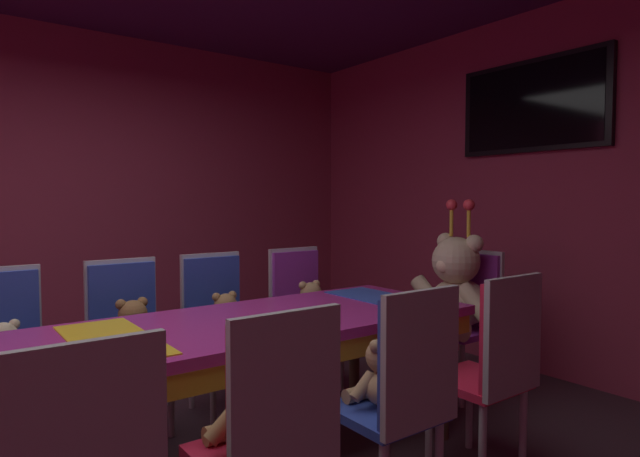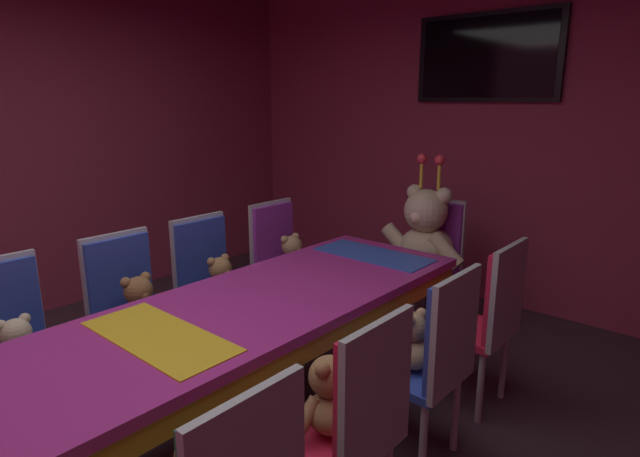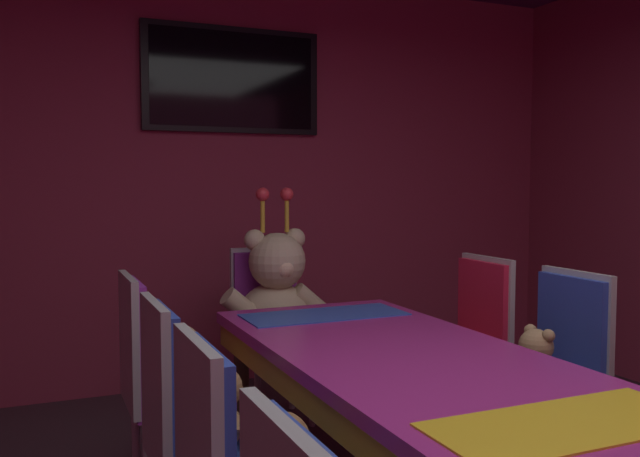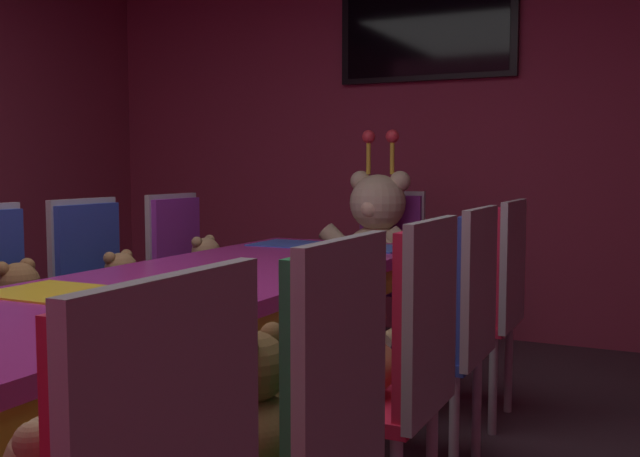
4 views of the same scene
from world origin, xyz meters
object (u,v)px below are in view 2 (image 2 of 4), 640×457
teddy_right_3 (328,399)px  throne_chair (434,249)px  teddy_left_4 (221,282)px  teddy_left_5 (292,258)px  chair_left_4 (207,275)px  teddy_right_4 (410,344)px  chair_right_4 (438,351)px  chair_right_3 (359,413)px  chair_left_3 (127,300)px  teddy_left_3 (140,307)px  chair_left_5 (278,254)px  chair_left_2 (7,337)px  king_teddy_bear (424,236)px  wall_tv (487,57)px  chair_right_5 (492,310)px  teddy_left_2 (19,350)px  banquet_table (161,354)px

teddy_right_3 → throne_chair: size_ratio=0.35×
teddy_left_4 → teddy_right_3: (1.39, -0.59, 0.01)m
teddy_left_5 → chair_left_4: bearing=-102.8°
teddy_left_4 → teddy_right_4: size_ratio=1.00×
teddy_right_3 → chair_right_4: chair_right_4 is taller
chair_right_3 → throne_chair: bearing=-68.2°
chair_left_3 → teddy_left_3: bearing=0.0°
teddy_right_3 → throne_chair: bearing=-71.7°
chair_left_5 → teddy_left_5: size_ratio=3.02×
chair_left_2 → king_teddy_bear: king_teddy_bear is taller
chair_left_4 → wall_tv: bearing=69.5°
chair_left_4 → teddy_right_4: size_ratio=3.15×
chair_right_3 → chair_left_3: bearing=-0.6°
chair_right_4 → chair_right_5: same height
chair_left_2 → teddy_right_4: bearing=39.5°
chair_left_2 → chair_left_5: bearing=90.0°
chair_right_5 → chair_left_4: bearing=21.8°
teddy_right_3 → teddy_right_4: bearing=-88.6°
teddy_right_4 → king_teddy_bear: king_teddy_bear is taller
teddy_left_2 → wall_tv: wall_tv is taller
banquet_table → chair_right_5: size_ratio=3.77×
teddy_left_5 → king_teddy_bear: king_teddy_bear is taller
king_teddy_bear → teddy_right_3: bearing=19.8°
teddy_left_3 → throne_chair: size_ratio=0.35×
chair_right_4 → wall_tv: size_ratio=0.82×
teddy_right_3 → teddy_left_3: bearing=-0.7°
chair_left_3 → chair_right_5: same height
banquet_table → teddy_right_4: teddy_right_4 is taller
chair_left_2 → chair_right_5: size_ratio=1.00×
banquet_table → chair_right_5: bearing=61.8°
teddy_right_4 → chair_right_5: size_ratio=0.32×
throne_chair → teddy_left_4: bearing=-24.2°
chair_left_4 → king_teddy_bear: bearing=58.5°
teddy_left_2 → king_teddy_bear: 2.66m
chair_left_2 → chair_right_3: size_ratio=1.00×
teddy_right_4 → wall_tv: size_ratio=0.26×
teddy_left_5 → throne_chair: size_ratio=0.33×
chair_left_2 → teddy_right_4: size_ratio=3.15×
chair_left_3 → teddy_left_5: 1.24m
teddy_left_5 → wall_tv: 2.25m
chair_left_5 → chair_left_3: bearing=-90.0°
teddy_left_5 → teddy_right_4: size_ratio=1.04×
teddy_right_3 → wall_tv: wall_tv is taller
banquet_table → teddy_left_5: size_ratio=11.39×
throne_chair → banquet_table: bearing=-0.0°
banquet_table → teddy_left_2: 0.77m
teddy_left_2 → teddy_left_5: (0.00, 1.86, 0.01)m
chair_right_3 → chair_right_4: size_ratio=1.00×
chair_left_5 → wall_tv: size_ratio=0.82×
throne_chair → teddy_left_3: bearing=-18.0°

